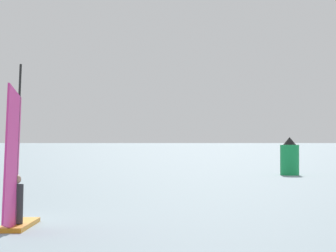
# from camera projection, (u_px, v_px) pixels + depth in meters

# --- Properties ---
(windsurfer) EXTENTS (1.19, 3.35, 4.18)m
(windsurfer) POSITION_uv_depth(u_px,v_px,m) (16.00, 190.00, 18.94)
(windsurfer) COLOR orange
(windsurfer) RESTS_ON ground_plane
(channel_buoy) EXTENTS (1.22, 1.22, 2.46)m
(channel_buoy) POSITION_uv_depth(u_px,v_px,m) (290.00, 158.00, 49.28)
(channel_buoy) COLOR #19994C
(channel_buoy) RESTS_ON ground_plane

